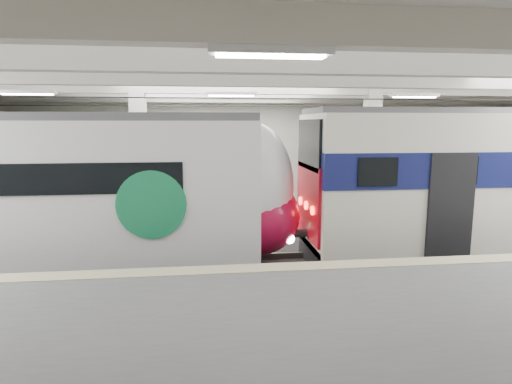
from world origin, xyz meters
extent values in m
cube|color=black|center=(0.00, 0.00, -0.05)|extent=(36.00, 24.00, 0.10)
cube|color=silver|center=(0.00, 0.00, 5.55)|extent=(36.00, 24.00, 0.20)
cube|color=beige|center=(0.00, 10.00, 2.75)|extent=(30.00, 0.10, 5.50)
cube|color=#C5B48B|center=(0.00, -3.25, 1.11)|extent=(30.00, 0.50, 0.02)
cube|color=beige|center=(-3.00, 3.00, 2.75)|extent=(0.50, 0.50, 5.50)
cube|color=beige|center=(5.00, 3.00, 2.75)|extent=(0.50, 0.50, 5.50)
cube|color=beige|center=(0.00, 0.00, 5.25)|extent=(30.00, 18.00, 0.50)
cube|color=#59544C|center=(0.00, 0.00, 0.08)|extent=(30.00, 1.52, 0.16)
cube|color=#59544C|center=(0.00, 5.50, 0.08)|extent=(30.00, 1.52, 0.16)
cylinder|color=black|center=(0.00, 0.00, 4.70)|extent=(30.00, 0.03, 0.03)
cylinder|color=black|center=(0.00, 5.50, 4.70)|extent=(30.00, 0.03, 0.03)
cube|color=white|center=(0.00, -2.00, 4.92)|extent=(26.00, 8.40, 0.12)
cube|color=white|center=(-5.50, 0.00, 2.30)|extent=(12.00, 2.68, 3.60)
ellipsoid|color=white|center=(0.50, 0.00, 2.30)|extent=(2.12, 2.62, 3.53)
ellipsoid|color=#AA0E35|center=(0.62, 0.00, 1.51)|extent=(2.25, 2.68, 2.16)
cylinder|color=#188751|center=(-2.14, -1.37, 2.12)|extent=(1.66, 0.06, 1.66)
cube|color=#4C4C51|center=(-5.50, 0.00, 4.20)|extent=(12.00, 2.20, 0.20)
cube|color=black|center=(-5.50, 0.00, 0.35)|extent=(12.00, 1.87, 0.70)
cube|color=#A90B19|center=(2.02, 0.00, 1.87)|extent=(0.08, 2.48, 2.09)
cube|color=black|center=(2.02, 0.00, 3.46)|extent=(0.08, 2.34, 1.37)
cube|color=white|center=(-8.00, 5.50, 2.37)|extent=(13.81, 3.12, 3.73)
cube|color=#188751|center=(-8.00, 5.50, 2.86)|extent=(13.85, 3.18, 0.79)
cube|color=#4C4C51|center=(-8.00, 5.50, 4.33)|extent=(13.80, 2.63, 0.16)
cube|color=black|center=(-8.00, 5.50, 0.30)|extent=(13.80, 2.82, 0.60)
camera|label=1|loc=(-0.86, -11.58, 4.04)|focal=30.00mm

